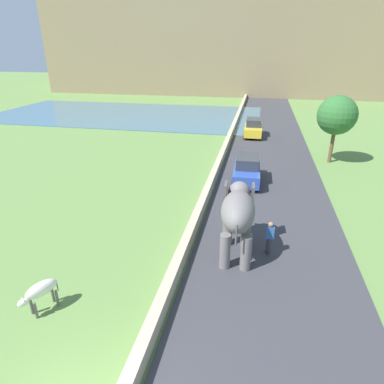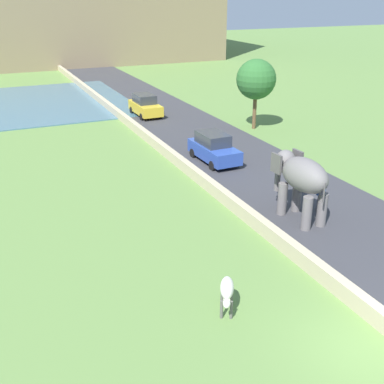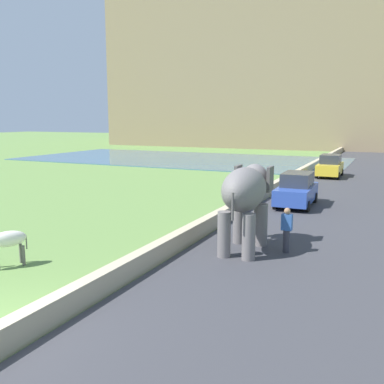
{
  "view_description": "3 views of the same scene",
  "coord_description": "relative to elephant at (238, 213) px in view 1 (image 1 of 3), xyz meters",
  "views": [
    {
      "loc": [
        4.0,
        -4.23,
        8.4
      ],
      "look_at": [
        0.72,
        11.67,
        1.23
      ],
      "focal_mm": 30.72,
      "sensor_mm": 36.0,
      "label": 1
    },
    {
      "loc": [
        -9.11,
        -7.9,
        9.72
      ],
      "look_at": [
        -1.38,
        9.31,
        1.72
      ],
      "focal_mm": 44.54,
      "sensor_mm": 36.0,
      "label": 2
    },
    {
      "loc": [
        7.99,
        -6.1,
        4.63
      ],
      "look_at": [
        -0.61,
        12.35,
        1.17
      ],
      "focal_mm": 40.7,
      "sensor_mm": 36.0,
      "label": 3
    }
  ],
  "objects": [
    {
      "name": "barrier_wall",
      "position": [
        -2.21,
        9.86,
        -1.72
      ],
      "size": [
        0.4,
        110.0,
        0.64
      ],
      "primitive_type": "cube",
      "color": "tan",
      "rests_on": "ground"
    },
    {
      "name": "lake",
      "position": [
        -17.41,
        30.24,
        -2.0
      ],
      "size": [
        36.0,
        18.0,
        0.08
      ],
      "primitive_type": "cube",
      "color": "#426B84",
      "rests_on": "ground"
    },
    {
      "name": "cow_white",
      "position": [
        -6.24,
        -4.78,
        -1.2
      ],
      "size": [
        0.96,
        1.38,
        1.15
      ],
      "color": "silver",
      "rests_on": "ground"
    },
    {
      "name": "person_beside_elephant",
      "position": [
        1.41,
        0.22,
        -1.16
      ],
      "size": [
        0.36,
        0.22,
        1.63
      ],
      "color": "#33333D",
      "rests_on": "ground"
    },
    {
      "name": "tree_mid",
      "position": [
        6.28,
        14.31,
        1.66
      ],
      "size": [
        2.93,
        2.93,
        5.18
      ],
      "color": "brown",
      "rests_on": "ground"
    },
    {
      "name": "car_yellow",
      "position": [
        0.01,
        21.39,
        -1.14
      ],
      "size": [
        1.83,
        4.02,
        1.8
      ],
      "color": "gold",
      "rests_on": "ground"
    },
    {
      "name": "car_blue",
      "position": [
        0.01,
        8.64,
        -1.14
      ],
      "size": [
        1.87,
        4.04,
        1.8
      ],
      "color": "#2D4CA8",
      "rests_on": "ground"
    },
    {
      "name": "elephant",
      "position": [
        0.0,
        0.0,
        0.0
      ],
      "size": [
        1.52,
        3.49,
        2.99
      ],
      "color": "slate",
      "rests_on": "ground"
    },
    {
      "name": "road_surface",
      "position": [
        1.59,
        11.86,
        -2.01
      ],
      "size": [
        7.0,
        120.0,
        0.06
      ],
      "primitive_type": "cube",
      "color": "#38383D",
      "rests_on": "ground"
    },
    {
      "name": "hill_distant",
      "position": [
        -9.41,
        63.59,
        11.5
      ],
      "size": [
        64.0,
        28.0,
        27.07
      ],
      "primitive_type": "cube",
      "color": "#897556",
      "rests_on": "ground"
    }
  ]
}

